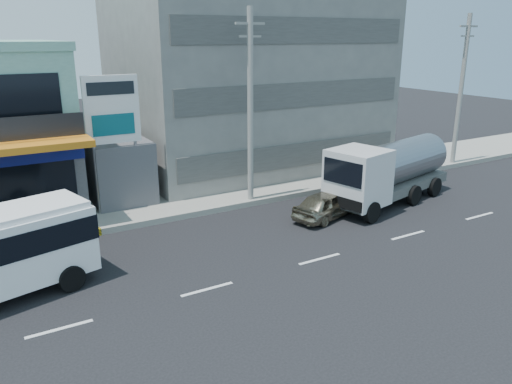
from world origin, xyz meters
TOP-DOWN VIEW (x-y plane):
  - ground at (0.00, 0.00)m, footprint 120.00×120.00m
  - sidewalk at (5.00, 9.50)m, footprint 70.00×5.00m
  - concrete_building at (10.00, 15.00)m, footprint 16.00×12.00m
  - gap_structure at (0.00, 12.00)m, footprint 3.00×6.00m
  - satellite_dish at (0.00, 11.00)m, footprint 1.50×1.50m
  - billboard at (-0.50, 9.20)m, footprint 2.60×0.18m
  - utility_pole_near at (6.00, 7.40)m, footprint 1.60×0.30m
  - utility_pole_far at (22.00, 7.40)m, footprint 1.60×0.30m
  - sedan at (8.21, 3.71)m, footprint 4.27×2.63m
  - tanker_truck at (12.32, 3.92)m, footprint 8.80×4.34m

SIDE VIEW (x-z plane):
  - ground at x=0.00m, z-range 0.00..0.00m
  - sidewalk at x=5.00m, z-range 0.00..0.30m
  - sedan at x=8.21m, z-range 0.00..1.36m
  - gap_structure at x=0.00m, z-range 0.00..3.50m
  - tanker_truck at x=12.32m, z-range 0.12..3.46m
  - satellite_dish at x=0.00m, z-range 3.50..3.65m
  - billboard at x=-0.50m, z-range 1.48..8.38m
  - utility_pole_near at x=6.00m, z-range 0.15..10.15m
  - utility_pole_far at x=22.00m, z-range 0.15..10.15m
  - concrete_building at x=10.00m, z-range 0.00..14.00m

